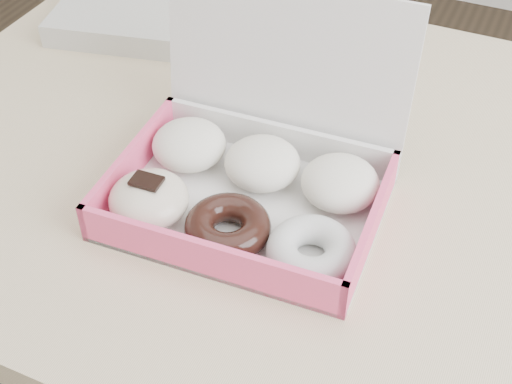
% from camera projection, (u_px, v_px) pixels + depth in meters
% --- Properties ---
extents(table, '(1.20, 0.80, 0.75)m').
position_uv_depth(table, '(334.00, 215.00, 0.94)').
color(table, tan).
rests_on(table, ground).
extents(donut_box, '(0.31, 0.27, 0.22)m').
position_uv_depth(donut_box, '(249.00, 178.00, 0.82)').
color(donut_box, white).
rests_on(donut_box, table).
extents(newspapers, '(0.26, 0.22, 0.04)m').
position_uv_depth(newspapers, '(130.00, 16.00, 1.13)').
color(newspapers, silver).
rests_on(newspapers, table).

